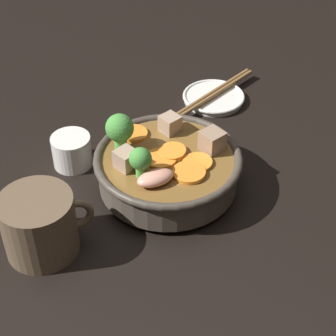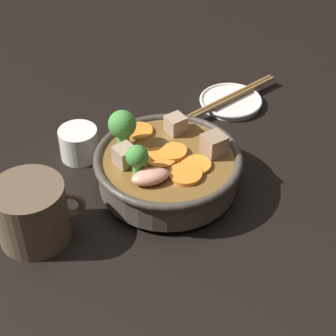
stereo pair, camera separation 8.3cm
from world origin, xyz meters
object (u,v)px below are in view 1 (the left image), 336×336
at_px(stirfry_bowl, 167,166).
at_px(tea_cup, 72,151).
at_px(dark_mug, 40,225).
at_px(side_saucer, 214,98).
at_px(chopsticks_pair, 214,93).

height_order(stirfry_bowl, tea_cup, stirfry_bowl).
height_order(tea_cup, dark_mug, dark_mug).
relative_size(side_saucer, tea_cup, 1.84).
xyz_separation_m(stirfry_bowl, side_saucer, (0.16, 0.20, -0.04)).
relative_size(stirfry_bowl, side_saucer, 1.91).
xyz_separation_m(stirfry_bowl, tea_cup, (-0.12, 0.10, -0.02)).
relative_size(stirfry_bowl, chopsticks_pair, 1.12).
relative_size(side_saucer, chopsticks_pair, 0.58).
xyz_separation_m(tea_cup, dark_mug, (-0.07, -0.17, 0.02)).
relative_size(side_saucer, dark_mug, 0.93).
bearing_deg(stirfry_bowl, tea_cup, 141.02).
bearing_deg(tea_cup, stirfry_bowl, -38.98).
bearing_deg(dark_mug, stirfry_bowl, 18.31).
bearing_deg(side_saucer, chopsticks_pair, 90.00).
bearing_deg(chopsticks_pair, stirfry_bowl, -127.85).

